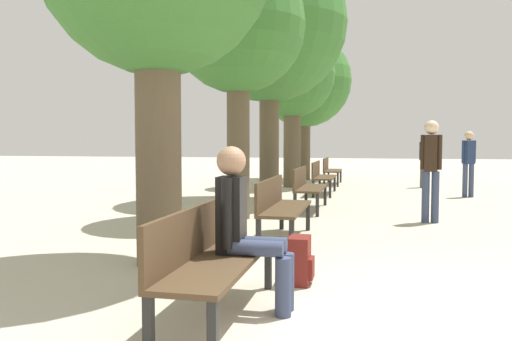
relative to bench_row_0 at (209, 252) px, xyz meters
The scene contains 14 objects.
bench_row_0 is the anchor object (origin of this frame).
bench_row_1 3.18m from the bench_row_0, 90.00° to the left, with size 0.51×1.80×0.86m.
bench_row_2 6.36m from the bench_row_0, 90.00° to the left, with size 0.51×1.80×0.86m.
bench_row_3 9.54m from the bench_row_0, 90.00° to the left, with size 0.51×1.80×0.86m.
bench_row_4 12.72m from the bench_row_0, 90.00° to the left, with size 0.51×1.80×0.86m.
tree_row_1 5.86m from the bench_row_0, 102.12° to the left, with size 2.40×2.40×4.65m.
tree_row_2 8.71m from the bench_row_0, 97.76° to the left, with size 3.60×3.60×5.91m.
tree_row_3 11.92m from the bench_row_0, 95.32° to the left, with size 2.61×2.61×4.75m.
tree_row_4 14.97m from the bench_row_0, 94.20° to the left, with size 3.37×3.37×5.30m.
person_seated 0.39m from the bench_row_0, 43.93° to the left, with size 0.63×0.36×1.34m.
backpack 1.26m from the bench_row_0, 62.14° to the left, with size 0.24×0.30×0.46m.
pedestrian_near 5.73m from the bench_row_0, 66.78° to the left, with size 0.35×0.27×1.74m.
pedestrian_mid 10.31m from the bench_row_0, 69.20° to the left, with size 0.33×0.28×1.65m.
pedestrian_far 12.58m from the bench_row_0, 76.70° to the left, with size 0.33×0.27×1.61m.
Camera 1 is at (-0.58, -3.48, 1.37)m, focal length 35.00 mm.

